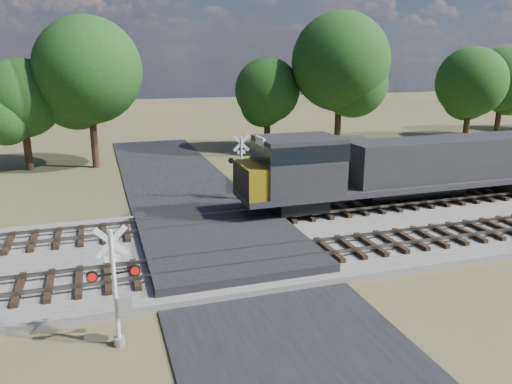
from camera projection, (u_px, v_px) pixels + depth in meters
name	position (u px, v px, depth m)	size (l,w,h in m)	color
ground	(226.00, 252.00, 21.81)	(160.00, 160.00, 0.00)	#434826
ballast_bed	(415.00, 222.00, 25.19)	(140.00, 10.00, 0.30)	gray
road	(226.00, 251.00, 21.80)	(7.00, 60.00, 0.08)	black
crossing_panel	(223.00, 241.00, 22.18)	(7.00, 9.00, 0.62)	#262628
track_near	(310.00, 251.00, 20.79)	(140.00, 2.60, 0.33)	black
track_far	(270.00, 216.00, 25.38)	(140.00, 2.60, 0.33)	black
crossing_signal_near	(118.00, 297.00, 14.42)	(1.52, 0.33, 3.76)	silver
crossing_signal_far	(240.00, 173.00, 29.16)	(1.58, 0.34, 3.91)	silver
equipment_shed	(335.00, 164.00, 32.00)	(5.45, 5.45, 3.04)	#44321D
treeline	(279.00, 76.00, 42.07)	(85.70, 10.82, 11.92)	black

